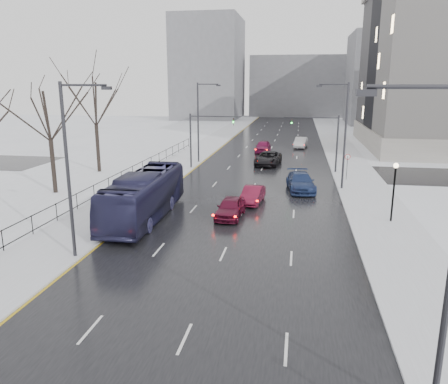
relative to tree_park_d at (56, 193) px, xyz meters
The scene contains 26 objects.
road 31.51m from the tree_park_d, 55.60° to the left, with size 16.00×150.00×0.04m, color black.
cross_road 22.65m from the tree_park_d, 38.19° to the left, with size 130.00×10.00×0.04m, color black.
sidewalk_left 27.01m from the tree_park_d, 74.32° to the left, with size 5.00×150.00×0.16m, color silver.
sidewalk_right 38.43m from the tree_park_d, 42.57° to the left, with size 5.00×150.00×0.16m, color silver.
park_strip 26.09m from the tree_park_d, 94.84° to the left, with size 14.00×150.00×0.12m, color white.
tree_park_d is the anchor object (origin of this frame).
tree_park_e 10.01m from the tree_park_d, 92.29° to the left, with size 9.45×9.45×13.50m, color black, non-canonical shape.
iron_fence 6.31m from the tree_park_d, 39.81° to the right, with size 0.06×70.00×1.30m.
streetlight_r_near 35.80m from the tree_park_d, 42.75° to the right, with size 2.95×0.25×10.00m.
streetlight_r_mid 27.24m from the tree_park_d, 13.01° to the left, with size 2.95×0.25×10.00m.
streetlight_l_near 17.90m from the tree_park_d, 55.47° to the right, with size 2.95×0.25×10.00m.
streetlight_l_far 21.17m from the tree_park_d, 61.85° to the left, with size 2.95×0.25×10.00m.
lamppost_r_mid 29.23m from the tree_park_d, ahead, with size 0.36×0.36×4.28m.
mast_signal_right 29.05m from the tree_park_d, 29.12° to the left, with size 6.10×0.33×6.50m.
mast_signal_left 17.96m from the tree_park_d, 53.20° to the left, with size 6.10×0.33×6.50m.
no_uturn_sign 28.88m from the tree_park_d, 20.32° to the left, with size 0.60×0.06×2.70m.
bldg_far_right 93.70m from the tree_park_d, 60.51° to the left, with size 24.00×20.00×22.00m, color slate.
bldg_far_left 92.17m from the tree_park_d, 92.64° to the left, with size 18.00×22.00×28.00m, color slate.
bldg_far_center 108.59m from the tree_park_d, 78.38° to the left, with size 30.00×18.00×18.00m, color slate.
bus 12.44m from the tree_park_d, 28.70° to the right, with size 2.93×12.54×3.49m, color #252548.
sedan_center_near 17.73m from the tree_park_d, 15.34° to the right, with size 1.81×4.50×1.53m, color #580F27.
sedan_right_near 18.32m from the tree_park_d, ahead, with size 1.50×4.32×1.42m, color maroon.
sedan_right_cross 25.48m from the tree_park_d, 44.05° to the left, with size 2.74×5.95×1.65m, color black.
sedan_right_far 22.84m from the tree_park_d, 12.23° to the left, with size 2.35×5.77×1.67m, color navy.
sedan_center_far 32.54m from the tree_park_d, 58.84° to the left, with size 2.03×5.05×1.72m, color maroon.
sedan_right_distant 40.43m from the tree_park_d, 56.52° to the left, with size 1.72×4.92×1.62m, color silver.
Camera 1 is at (4.14, -1.91, 9.88)m, focal length 35.00 mm.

